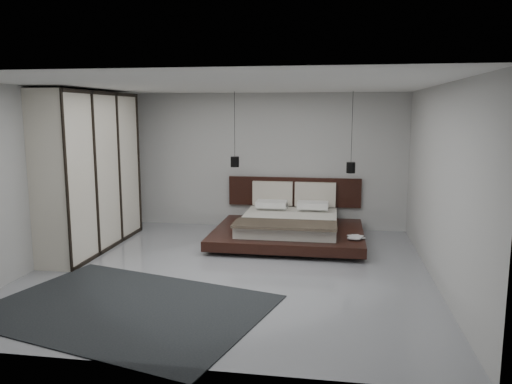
% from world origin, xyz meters
% --- Properties ---
extents(floor, '(6.00, 6.00, 0.00)m').
position_xyz_m(floor, '(0.00, 0.00, 0.00)').
color(floor, gray).
rests_on(floor, ground).
extents(ceiling, '(6.00, 6.00, 0.00)m').
position_xyz_m(ceiling, '(0.00, 0.00, 2.80)').
color(ceiling, white).
rests_on(ceiling, wall_back).
extents(wall_back, '(6.00, 0.00, 6.00)m').
position_xyz_m(wall_back, '(0.00, 3.00, 1.40)').
color(wall_back, '#AFAFAD').
rests_on(wall_back, floor).
extents(wall_front, '(6.00, 0.00, 6.00)m').
position_xyz_m(wall_front, '(0.00, -3.00, 1.40)').
color(wall_front, '#AFAFAD').
rests_on(wall_front, floor).
extents(wall_left, '(0.00, 6.00, 6.00)m').
position_xyz_m(wall_left, '(-3.00, 0.00, 1.40)').
color(wall_left, '#AFAFAD').
rests_on(wall_left, floor).
extents(wall_right, '(0.00, 6.00, 6.00)m').
position_xyz_m(wall_right, '(3.00, 0.00, 1.40)').
color(wall_right, '#AFAFAD').
rests_on(wall_right, floor).
extents(lattice_screen, '(0.05, 0.90, 2.60)m').
position_xyz_m(lattice_screen, '(-2.95, 2.45, 1.30)').
color(lattice_screen, black).
rests_on(lattice_screen, floor).
extents(bed, '(2.74, 2.38, 1.07)m').
position_xyz_m(bed, '(0.72, 1.91, 0.29)').
color(bed, black).
rests_on(bed, floor).
extents(book_lower, '(0.32, 0.36, 0.03)m').
position_xyz_m(book_lower, '(1.84, 1.26, 0.27)').
color(book_lower, '#99724C').
rests_on(book_lower, bed).
extents(book_upper, '(0.29, 0.34, 0.02)m').
position_xyz_m(book_upper, '(1.82, 1.23, 0.29)').
color(book_upper, '#99724C').
rests_on(book_upper, book_lower).
extents(pendant_left, '(0.17, 0.17, 1.46)m').
position_xyz_m(pendant_left, '(-0.41, 2.34, 1.45)').
color(pendant_left, black).
rests_on(pendant_left, ceiling).
extents(pendant_right, '(0.17, 0.17, 1.54)m').
position_xyz_m(pendant_right, '(1.84, 2.34, 1.37)').
color(pendant_right, black).
rests_on(pendant_right, ceiling).
extents(wardrobe, '(0.66, 2.81, 2.76)m').
position_xyz_m(wardrobe, '(-2.70, 0.88, 1.38)').
color(wardrobe, beige).
rests_on(wardrobe, floor).
extents(rug, '(3.86, 3.19, 0.01)m').
position_xyz_m(rug, '(-0.97, -1.70, 0.01)').
color(rug, black).
rests_on(rug, floor).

